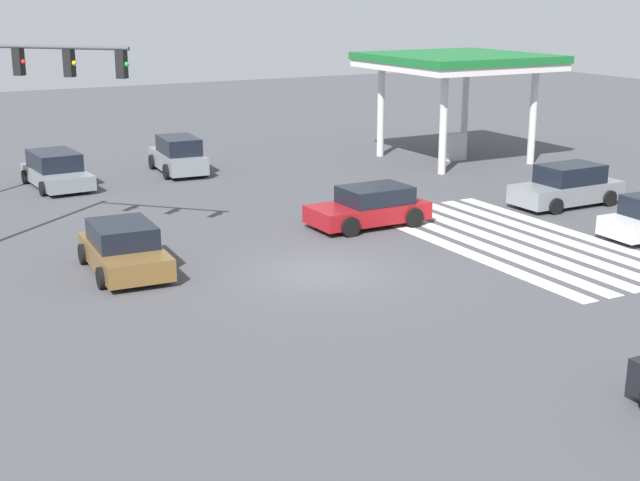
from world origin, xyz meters
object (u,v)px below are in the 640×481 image
(traffic_signal_mast, at_px, (27,96))
(car_2, at_px, (370,207))
(car_3, at_px, (567,187))
(car_0, at_px, (124,249))
(car_6, at_px, (56,170))
(car_5, at_px, (178,156))

(traffic_signal_mast, relative_size, car_2, 1.56)
(car_3, bearing_deg, car_0, -0.04)
(traffic_signal_mast, xyz_separation_m, car_3, (-3.67, -19.55, -4.20))
(car_0, distance_m, car_3, 17.83)
(car_6, bearing_deg, car_5, 90.80)
(car_0, relative_size, car_2, 1.01)
(car_5, bearing_deg, traffic_signal_mast, 144.15)
(car_3, height_order, car_5, car_5)
(car_6, bearing_deg, car_0, -7.36)
(car_5, xyz_separation_m, car_6, (-0.40, 5.68, -0.10))
(car_0, bearing_deg, traffic_signal_mast, -152.54)
(car_2, xyz_separation_m, car_6, (12.15, 8.39, 0.03))
(car_2, distance_m, car_5, 12.84)
(car_2, bearing_deg, car_6, -56.24)
(car_0, distance_m, car_6, 13.32)
(car_2, distance_m, car_6, 14.76)
(traffic_signal_mast, xyz_separation_m, car_2, (-2.66, -11.07, -4.27))
(car_5, bearing_deg, car_3, -136.13)
(car_5, height_order, car_6, car_5)
(car_0, height_order, car_2, car_0)
(car_6, bearing_deg, traffic_signal_mast, -18.96)
(car_0, bearing_deg, car_3, 93.54)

